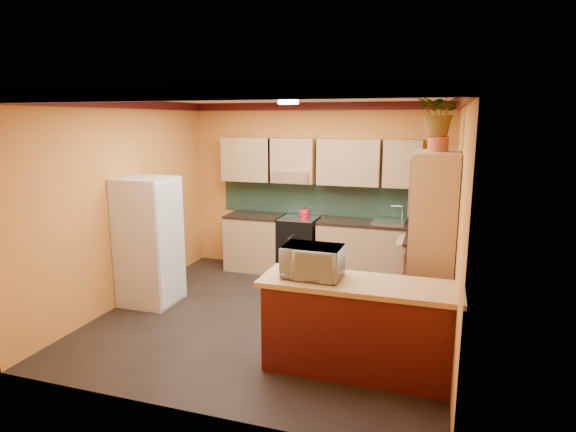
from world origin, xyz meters
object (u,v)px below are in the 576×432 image
at_px(breakfast_bar, 358,330).
at_px(fridge, 149,241).
at_px(stove, 299,246).
at_px(base_cabinets_back, 337,250).
at_px(microwave, 313,261).
at_px(pantry, 432,246).

bearing_deg(breakfast_bar, fridge, 161.73).
bearing_deg(fridge, stove, 49.63).
relative_size(stove, fridge, 0.54).
distance_m(base_cabinets_back, breakfast_bar, 2.91).
relative_size(base_cabinets_back, microwave, 6.41).
bearing_deg(microwave, pantry, 46.63).
bearing_deg(pantry, microwave, -134.14).
bearing_deg(base_cabinets_back, fridge, -140.05).
distance_m(base_cabinets_back, pantry, 2.29).
height_order(base_cabinets_back, fridge, fridge).
height_order(stove, breakfast_bar, stove).
bearing_deg(stove, microwave, -70.96).
xyz_separation_m(fridge, microwave, (2.51, -0.98, 0.24)).
bearing_deg(stove, fridge, -130.37).
bearing_deg(microwave, base_cabinets_back, 97.72).
relative_size(base_cabinets_back, stove, 4.01).
distance_m(pantry, breakfast_bar, 1.42).
relative_size(breakfast_bar, microwave, 3.16).
xyz_separation_m(fridge, breakfast_bar, (2.97, -0.98, -0.41)).
distance_m(base_cabinets_back, stove, 0.63).
height_order(pantry, microwave, pantry).
distance_m(stove, microwave, 3.03).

